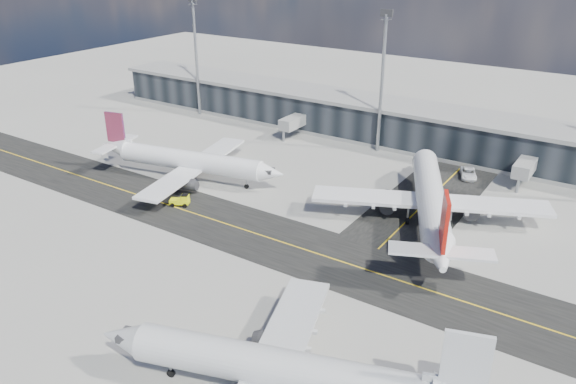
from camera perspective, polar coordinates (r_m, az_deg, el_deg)
name	(u,v)px	position (r m, az deg, el deg)	size (l,w,h in m)	color
ground	(238,244)	(83.71, -5.08, -5.27)	(300.00, 300.00, 0.00)	gray
taxiway_lanes	(299,223)	(89.39, 1.15, -3.12)	(180.00, 63.00, 0.03)	black
terminal_concourse	(392,124)	(126.12, 10.53, 6.80)	(152.00, 19.80, 8.80)	black
floodlight_masts	(382,78)	(117.01, 9.55, 11.36)	(102.50, 0.70, 28.90)	gray
airliner_af	(188,161)	(105.69, -10.16, 3.16)	(37.89, 32.52, 11.28)	white
airliner_redtail	(431,200)	(89.72, 14.29, -0.78)	(36.04, 41.74, 12.95)	white
airliner_near	(285,370)	(55.90, -0.29, -17.65)	(38.19, 32.93, 11.55)	#BBBDC0
baggage_tug	(181,200)	(96.19, -10.79, -0.83)	(3.58, 2.82, 2.03)	#F2FF0D
service_van	(468,173)	(111.22, 17.85, 1.81)	(2.76, 5.98, 1.66)	white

